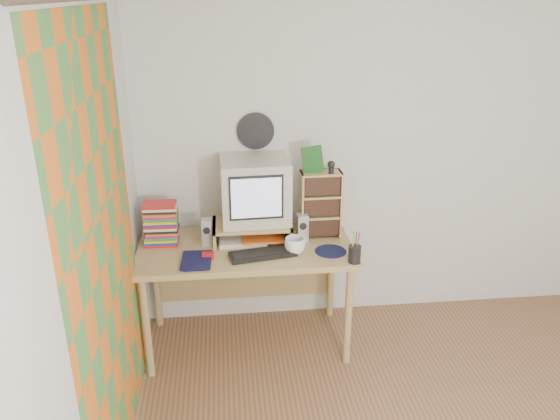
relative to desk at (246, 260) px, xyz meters
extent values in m
plane|color=silver|center=(1.03, 0.31, 0.63)|extent=(3.50, 0.00, 3.50)
plane|color=silver|center=(-0.72, -1.44, 0.63)|extent=(0.00, 3.50, 3.50)
plane|color=#D0651D|center=(-0.68, -0.96, 0.53)|extent=(0.00, 2.20, 2.20)
cylinder|color=black|center=(0.10, 0.29, 0.81)|extent=(0.25, 0.02, 0.25)
cube|color=tan|center=(0.00, -0.06, 0.11)|extent=(1.40, 0.70, 0.04)
cube|color=tan|center=(0.00, 0.27, -0.24)|extent=(1.33, 0.02, 0.41)
cylinder|color=tan|center=(-0.64, -0.35, -0.26)|extent=(0.05, 0.05, 0.71)
cylinder|color=tan|center=(0.64, -0.35, -0.26)|extent=(0.05, 0.05, 0.71)
cylinder|color=tan|center=(-0.64, 0.23, -0.26)|extent=(0.05, 0.05, 0.71)
cylinder|color=tan|center=(0.64, 0.23, -0.26)|extent=(0.05, 0.05, 0.71)
cube|color=tan|center=(-0.20, 0.04, 0.19)|extent=(0.02, 0.30, 0.12)
cube|color=tan|center=(0.30, 0.04, 0.19)|extent=(0.02, 0.30, 0.12)
cube|color=tan|center=(0.05, 0.04, 0.24)|extent=(0.52, 0.30, 0.02)
cube|color=beige|center=(0.08, 0.09, 0.46)|extent=(0.46, 0.46, 0.42)
cube|color=silver|center=(-0.25, -0.02, 0.22)|extent=(0.07, 0.07, 0.18)
cube|color=silver|center=(0.38, -0.02, 0.23)|extent=(0.08, 0.08, 0.19)
cube|color=black|center=(0.10, -0.22, 0.15)|extent=(0.44, 0.22, 0.03)
cube|color=tan|center=(0.51, 0.06, 0.36)|extent=(0.27, 0.15, 0.45)
imported|color=white|center=(0.31, -0.20, 0.19)|extent=(0.16, 0.16, 0.11)
imported|color=#0F1039|center=(-0.40, -0.26, 0.16)|extent=(0.23, 0.18, 0.05)
cylinder|color=#0F1434|center=(0.54, -0.21, 0.14)|extent=(0.22, 0.22, 0.00)
cube|color=red|center=(-0.24, -0.22, 0.15)|extent=(0.08, 0.05, 0.04)
cube|color=#175219|center=(0.45, 0.05, 0.67)|extent=(0.13, 0.03, 0.17)
camera|label=1|loc=(-0.12, -3.30, 1.69)|focal=35.00mm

